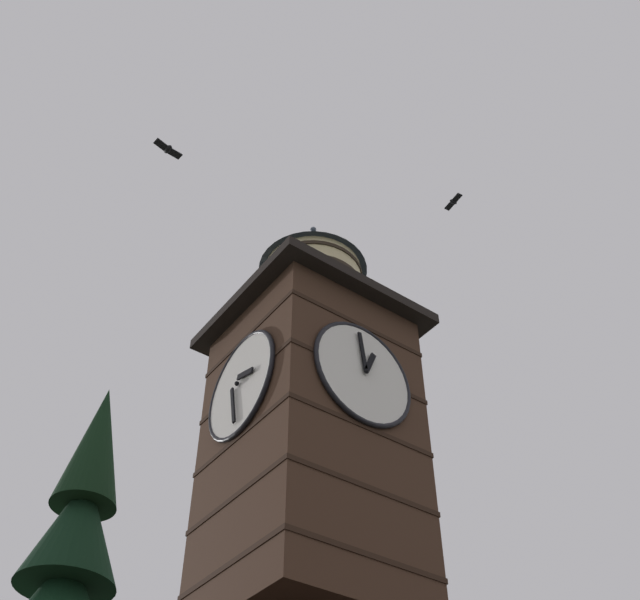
% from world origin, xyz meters
% --- Properties ---
extents(clock_tower, '(4.09, 4.09, 10.48)m').
position_xyz_m(clock_tower, '(0.51, -1.07, 11.77)').
color(clock_tower, '#422B1E').
rests_on(clock_tower, building_main).
extents(flying_bird_high, '(0.27, 0.72, 0.14)m').
position_xyz_m(flying_bird_high, '(-4.16, -0.16, 21.12)').
color(flying_bird_high, black).
extents(flying_bird_low, '(0.75, 0.28, 0.15)m').
position_xyz_m(flying_bird_low, '(4.67, -1.32, 17.93)').
color(flying_bird_low, black).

